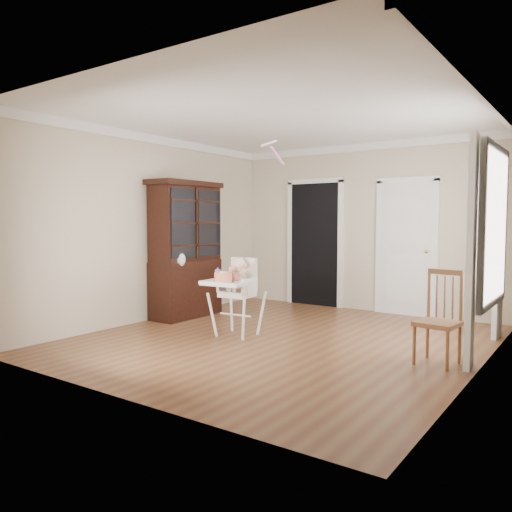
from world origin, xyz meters
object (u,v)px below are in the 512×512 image
Objects in this scene: cake at (223,278)px; china_cabinet at (186,249)px; dining_chair at (439,320)px; sippy_cup at (218,275)px; high_chair at (237,287)px.

cake is 0.14× the size of china_cabinet.
china_cabinet is 3.91m from dining_chair.
china_cabinet reaches higher than cake.
sippy_cup is 0.09× the size of china_cabinet.
china_cabinet is (-1.38, 0.81, 0.26)m from cake.
dining_chair is at bearing 9.74° from cake.
sippy_cup is at bearing -166.69° from dining_chair.
china_cabinet is at bearing 154.18° from high_chair.
cake is at bearing -98.36° from high_chair.
dining_chair is (2.45, 0.17, -0.18)m from high_chair.
cake is 1.53× the size of sippy_cup.
china_cabinet reaches higher than sippy_cup.
china_cabinet reaches higher than dining_chair.
sippy_cup reaches higher than cake.
sippy_cup is at bearing -146.36° from high_chair.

